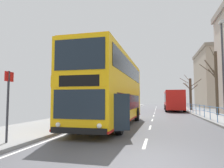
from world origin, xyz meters
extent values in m
cube|color=#4D4D52|center=(0.00, 0.00, -0.03)|extent=(8.40, 140.00, 0.06)
cube|color=silver|center=(0.00, 2.60, 0.00)|extent=(0.12, 2.00, 0.00)
cube|color=silver|center=(0.00, 7.40, 0.00)|extent=(0.12, 2.00, 0.00)
cube|color=silver|center=(0.00, 12.20, 0.00)|extent=(0.12, 2.00, 0.00)
cube|color=silver|center=(0.00, 17.00, 0.00)|extent=(0.12, 2.00, 0.00)
cube|color=silver|center=(0.00, 21.80, 0.00)|extent=(0.12, 2.00, 0.00)
cube|color=silver|center=(0.00, 26.60, 0.00)|extent=(0.12, 2.00, 0.00)
cube|color=silver|center=(0.00, 31.40, 0.00)|extent=(0.12, 2.00, 0.00)
cube|color=silver|center=(0.00, 36.20, 0.00)|extent=(0.12, 2.00, 0.00)
cube|color=silver|center=(0.00, 41.00, 0.00)|extent=(0.12, 2.00, 0.00)
cube|color=silver|center=(0.00, 45.80, 0.00)|extent=(0.12, 2.00, 0.00)
cube|color=silver|center=(0.00, 50.60, 0.00)|extent=(0.12, 2.00, 0.00)
cube|color=silver|center=(-3.95, 0.00, 0.00)|extent=(0.12, 133.00, 0.00)
cube|color=gray|center=(-4.30, 0.00, 0.07)|extent=(0.20, 140.00, 0.14)
cube|color=#F4B20F|center=(-2.48, 7.75, 1.28)|extent=(2.75, 11.12, 1.85)
cube|color=#F4B20F|center=(-2.48, 7.75, 2.45)|extent=(2.76, 11.17, 0.48)
cube|color=#F4B20F|center=(-2.48, 7.75, 3.53)|extent=(2.75, 11.12, 1.69)
cube|color=#D0970D|center=(-2.48, 7.75, 4.42)|extent=(2.67, 10.78, 0.08)
cube|color=#19232D|center=(-2.60, 2.21, 1.50)|extent=(2.20, 0.08, 1.19)
cube|color=black|center=(-2.60, 2.20, 2.45)|extent=(1.75, 0.07, 0.46)
cube|color=#19232D|center=(-2.60, 2.21, 3.53)|extent=(2.20, 0.08, 1.29)
cube|color=black|center=(-2.60, 2.20, 0.45)|extent=(2.38, 0.13, 0.24)
cube|color=#B2140F|center=(-2.48, 7.75, 0.41)|extent=(2.78, 11.17, 0.10)
cube|color=#19232D|center=(-1.21, 8.00, 1.54)|extent=(0.21, 8.63, 0.96)
cube|color=#19232D|center=(-1.22, 7.72, 3.62)|extent=(0.24, 9.95, 1.02)
cube|color=#19232D|center=(-3.74, 8.06, 1.54)|extent=(0.21, 8.63, 0.96)
cube|color=#19232D|center=(-3.75, 7.78, 3.62)|extent=(0.24, 9.95, 1.02)
sphere|color=white|center=(-1.73, 2.17, 0.67)|extent=(0.20, 0.20, 0.20)
sphere|color=white|center=(-3.48, 2.21, 0.67)|extent=(0.20, 0.20, 0.20)
cube|color=#19232D|center=(-1.05, 3.24, 1.15)|extent=(0.69, 0.48, 1.59)
cube|color=black|center=(-1.38, 3.54, 1.15)|extent=(0.12, 0.90, 1.59)
cylinder|color=black|center=(-1.35, 4.39, 0.52)|extent=(0.32, 1.05, 1.04)
cylinder|color=black|center=(-3.76, 4.45, 0.52)|extent=(0.32, 1.05, 1.04)
cylinder|color=black|center=(-1.20, 11.36, 0.52)|extent=(0.32, 1.05, 1.04)
cylinder|color=black|center=(-3.60, 11.41, 0.52)|extent=(0.32, 1.05, 1.04)
cube|color=red|center=(2.80, 28.08, 1.66)|extent=(2.62, 10.81, 2.69)
cube|color=#19232D|center=(1.53, 28.09, 2.04)|extent=(0.10, 9.17, 1.29)
cube|color=#19232D|center=(4.07, 28.06, 2.04)|extent=(0.10, 9.17, 1.29)
cube|color=#19232D|center=(2.85, 33.48, 1.93)|extent=(2.17, 0.05, 1.61)
cylinder|color=black|center=(1.62, 31.48, 0.48)|extent=(0.29, 0.96, 0.96)
cylinder|color=black|center=(4.04, 31.46, 0.48)|extent=(0.29, 0.96, 0.96)
cylinder|color=black|center=(1.56, 24.49, 0.48)|extent=(0.29, 0.96, 0.96)
cylinder|color=black|center=(3.97, 24.47, 0.48)|extent=(0.29, 0.96, 0.96)
cylinder|color=#386BA8|center=(4.45, 9.91, 0.68)|extent=(0.05, 0.05, 1.07)
cylinder|color=#386BA8|center=(4.45, 11.98, 0.68)|extent=(0.05, 0.05, 1.07)
cylinder|color=#386BA8|center=(4.45, 14.05, 0.68)|extent=(0.05, 0.05, 1.07)
cylinder|color=#386BA8|center=(4.45, 16.13, 0.68)|extent=(0.05, 0.05, 1.07)
cylinder|color=#386BA8|center=(4.45, 18.20, 0.68)|extent=(0.05, 0.05, 1.07)
cylinder|color=#386BA8|center=(4.45, 20.28, 0.68)|extent=(0.05, 0.05, 1.07)
cylinder|color=#386BA8|center=(4.45, 22.35, 0.68)|extent=(0.05, 0.05, 1.07)
cylinder|color=#386BA8|center=(4.45, 24.42, 0.68)|extent=(0.05, 0.05, 1.07)
cylinder|color=#386BA8|center=(4.45, 26.50, 0.68)|extent=(0.05, 0.05, 1.07)
cylinder|color=#386BA8|center=(4.45, 28.57, 0.68)|extent=(0.05, 0.05, 1.07)
cylinder|color=#386BA8|center=(4.45, 30.64, 0.68)|extent=(0.05, 0.05, 1.07)
cylinder|color=#386BA8|center=(4.45, 32.72, 0.68)|extent=(0.05, 0.05, 1.07)
cylinder|color=#386BA8|center=(4.45, 17.16, 1.16)|extent=(0.04, 31.11, 0.04)
cylinder|color=#386BA8|center=(4.45, 17.16, 0.73)|extent=(0.04, 31.11, 0.04)
cylinder|color=#2D2D33|center=(-4.84, 0.92, 1.44)|extent=(0.08, 0.08, 2.59)
cube|color=red|center=(-4.84, 0.94, 2.53)|extent=(0.04, 0.44, 0.36)
cylinder|color=#38383D|center=(5.25, 11.02, 3.76)|extent=(0.14, 0.14, 7.24)
cube|color=#B2B2AD|center=(5.25, 11.02, 7.50)|extent=(0.28, 0.60, 0.20)
cylinder|color=#4C3D2D|center=(5.43, 28.63, 2.58)|extent=(0.39, 0.39, 4.87)
cylinder|color=#4C3D2D|center=(4.90, 28.50, 3.83)|extent=(1.16, 0.40, 1.05)
cylinder|color=#4C3D2D|center=(5.08, 29.14, 5.11)|extent=(0.80, 1.09, 1.27)
cylinder|color=#4C3D2D|center=(5.86, 28.00, 3.55)|extent=(0.97, 1.36, 0.89)
cylinder|color=#4C3D2D|center=(5.51, 29.25, 4.33)|extent=(0.25, 1.30, 0.98)
cylinder|color=#4C3D2D|center=(6.18, 28.21, 4.28)|extent=(1.57, 0.95, 1.18)
cylinder|color=#4C3D2D|center=(5.05, 28.66, 3.76)|extent=(0.82, 0.11, 1.24)
cylinder|color=#4C3D2D|center=(4.69, 28.87, 4.65)|extent=(1.55, 0.55, 1.07)
cylinder|color=#4C3D2D|center=(6.52, 18.00, 3.48)|extent=(0.30, 0.30, 6.68)
cylinder|color=#4C3D2D|center=(6.51, 18.48, 4.52)|extent=(0.14, 1.05, 0.95)
cylinder|color=#4C3D2D|center=(6.15, 17.54, 6.56)|extent=(0.82, 0.99, 1.10)
cylinder|color=#4C3D2D|center=(6.21, 18.17, 4.74)|extent=(0.72, 0.44, 1.34)
cylinder|color=#4C3D2D|center=(5.80, 18.45, 4.89)|extent=(1.53, 0.99, 1.54)
cylinder|color=#4C3D2D|center=(6.71, 18.46, 4.97)|extent=(0.46, 1.00, 0.94)
cylinder|color=#4C3D2D|center=(5.97, 17.98, 5.11)|extent=(1.19, 0.15, 1.69)
cylinder|color=#4C3D2D|center=(6.19, 18.18, 4.43)|extent=(0.78, 0.48, 1.18)
cube|color=gray|center=(14.64, 45.52, 6.19)|extent=(9.62, 14.68, 12.37)
cube|color=slate|center=(14.64, 45.52, 12.72)|extent=(10.00, 15.27, 0.70)
camera|label=1|loc=(0.52, -5.69, 1.67)|focal=33.48mm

